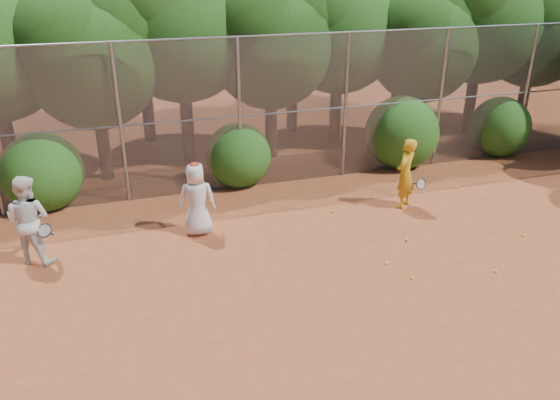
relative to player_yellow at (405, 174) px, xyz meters
name	(u,v)px	position (x,y,z in m)	size (l,w,h in m)	color
ground	(372,300)	(-2.58, -3.52, -0.89)	(80.00, 80.00, 0.00)	#954321
fence_back	(272,111)	(-2.70, 2.48, 1.16)	(20.05, 0.09, 4.03)	gray
tree_2	(92,49)	(-7.03, 4.31, 2.69)	(3.99, 3.47, 5.47)	black
tree_3	(181,11)	(-4.52, 5.32, 3.50)	(4.89, 4.26, 6.70)	black
tree_4	(272,33)	(-2.02, 4.71, 2.86)	(4.19, 3.64, 5.73)	black
tree_5	(341,17)	(0.48, 5.52, 3.15)	(4.51, 3.92, 6.17)	black
tree_6	(425,37)	(2.97, 4.51, 2.57)	(3.86, 3.36, 5.29)	black
tree_7	(485,6)	(5.48, 5.12, 3.39)	(4.77, 4.14, 6.53)	black
tree_8	(538,20)	(7.48, 4.81, 2.92)	(4.25, 3.70, 5.82)	black
tree_11	(294,10)	(-0.52, 7.12, 3.27)	(4.64, 4.03, 6.35)	black
bush_0	(42,169)	(-8.58, 2.78, 0.11)	(2.00, 2.00, 2.00)	#1C4F13
bush_1	(238,152)	(-3.58, 2.78, 0.01)	(1.80, 1.80, 1.80)	#1C4F13
bush_2	(402,129)	(1.42, 2.78, 0.21)	(2.20, 2.20, 2.20)	#1C4F13
bush_3	(500,124)	(4.92, 2.78, 0.06)	(1.90, 1.90, 1.90)	#1C4F13
player_yellow	(405,174)	(0.00, 0.00, 0.00)	(0.90, 0.74, 1.79)	gold
player_teen	(197,199)	(-5.17, 0.11, -0.04)	(0.88, 0.62, 1.72)	silver
player_white	(28,220)	(-8.62, -0.09, 0.05)	(1.14, 1.06, 1.89)	silver
ball_0	(496,271)	(0.22, -3.39, -0.86)	(0.07, 0.07, 0.07)	#CFED2B
ball_1	(407,240)	(-0.82, -1.68, -0.86)	(0.07, 0.07, 0.07)	#CFED2B
ball_2	(412,278)	(-1.52, -3.12, -0.86)	(0.07, 0.07, 0.07)	#CFED2B
ball_3	(524,236)	(1.81, -2.30, -0.86)	(0.07, 0.07, 0.07)	#CFED2B
ball_4	(386,263)	(-1.73, -2.45, -0.86)	(0.07, 0.07, 0.07)	#CFED2B
ball_5	(457,187)	(2.02, 0.61, -0.86)	(0.07, 0.07, 0.07)	#CFED2B
ball_6	(332,211)	(-1.84, 0.19, -0.86)	(0.07, 0.07, 0.07)	#CFED2B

